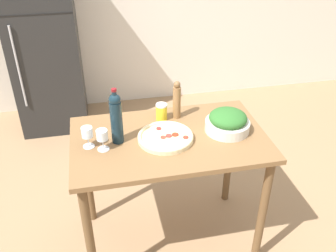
{
  "coord_description": "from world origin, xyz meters",
  "views": [
    {
      "loc": [
        -0.42,
        -1.93,
        2.23
      ],
      "look_at": [
        0.0,
        0.04,
        0.97
      ],
      "focal_mm": 40.0,
      "sensor_mm": 36.0,
      "label": 1
    }
  ],
  "objects_px": {
    "homemade_pizza": "(166,137)",
    "salt_canister": "(161,112)",
    "wine_bottle": "(116,117)",
    "refrigerator": "(45,45)",
    "wine_glass_near": "(102,136)",
    "pepper_mill": "(177,100)",
    "wine_glass_far": "(87,134)",
    "salad_bowl": "(228,122)"
  },
  "relations": [
    {
      "from": "refrigerator",
      "to": "wine_glass_far",
      "type": "height_order",
      "value": "refrigerator"
    },
    {
      "from": "refrigerator",
      "to": "wine_glass_near",
      "type": "distance_m",
      "value": 2.04
    },
    {
      "from": "pepper_mill",
      "to": "wine_glass_near",
      "type": "bearing_deg",
      "value": -151.51
    },
    {
      "from": "wine_glass_far",
      "to": "salad_bowl",
      "type": "bearing_deg",
      "value": 0.21
    },
    {
      "from": "salad_bowl",
      "to": "wine_glass_near",
      "type": "bearing_deg",
      "value": -176.64
    },
    {
      "from": "refrigerator",
      "to": "salt_canister",
      "type": "bearing_deg",
      "value": -62.64
    },
    {
      "from": "salt_canister",
      "to": "wine_bottle",
      "type": "bearing_deg",
      "value": -146.86
    },
    {
      "from": "salad_bowl",
      "to": "salt_canister",
      "type": "xyz_separation_m",
      "value": [
        -0.39,
        0.23,
        -0.01
      ]
    },
    {
      "from": "wine_bottle",
      "to": "pepper_mill",
      "type": "bearing_deg",
      "value": 26.73
    },
    {
      "from": "refrigerator",
      "to": "wine_glass_far",
      "type": "distance_m",
      "value": 1.98
    },
    {
      "from": "refrigerator",
      "to": "pepper_mill",
      "type": "relative_size",
      "value": 6.71
    },
    {
      "from": "wine_glass_near",
      "to": "pepper_mill",
      "type": "xyz_separation_m",
      "value": [
        0.52,
        0.28,
        0.04
      ]
    },
    {
      "from": "refrigerator",
      "to": "salad_bowl",
      "type": "height_order",
      "value": "refrigerator"
    },
    {
      "from": "wine_glass_near",
      "to": "salt_canister",
      "type": "relative_size",
      "value": 1.16
    },
    {
      "from": "wine_glass_near",
      "to": "pepper_mill",
      "type": "distance_m",
      "value": 0.59
    },
    {
      "from": "refrigerator",
      "to": "wine_glass_near",
      "type": "xyz_separation_m",
      "value": [
        0.47,
        -1.98,
        0.1
      ]
    },
    {
      "from": "salad_bowl",
      "to": "wine_bottle",
      "type": "bearing_deg",
      "value": 178.29
    },
    {
      "from": "pepper_mill",
      "to": "wine_bottle",
      "type": "bearing_deg",
      "value": -153.27
    },
    {
      "from": "pepper_mill",
      "to": "salt_canister",
      "type": "bearing_deg",
      "value": -176.43
    },
    {
      "from": "wine_bottle",
      "to": "wine_glass_near",
      "type": "height_order",
      "value": "wine_bottle"
    },
    {
      "from": "wine_bottle",
      "to": "salad_bowl",
      "type": "height_order",
      "value": "wine_bottle"
    },
    {
      "from": "wine_glass_far",
      "to": "pepper_mill",
      "type": "height_order",
      "value": "pepper_mill"
    },
    {
      "from": "homemade_pizza",
      "to": "wine_glass_far",
      "type": "bearing_deg",
      "value": 177.96
    },
    {
      "from": "salad_bowl",
      "to": "homemade_pizza",
      "type": "relative_size",
      "value": 0.82
    },
    {
      "from": "pepper_mill",
      "to": "homemade_pizza",
      "type": "height_order",
      "value": "pepper_mill"
    },
    {
      "from": "refrigerator",
      "to": "homemade_pizza",
      "type": "xyz_separation_m",
      "value": [
        0.86,
        -1.96,
        0.02
      ]
    },
    {
      "from": "wine_bottle",
      "to": "homemade_pizza",
      "type": "height_order",
      "value": "wine_bottle"
    },
    {
      "from": "wine_glass_near",
      "to": "wine_bottle",
      "type": "bearing_deg",
      "value": 35.69
    },
    {
      "from": "wine_glass_near",
      "to": "wine_glass_far",
      "type": "height_order",
      "value": "same"
    },
    {
      "from": "salt_canister",
      "to": "wine_glass_far",
      "type": "bearing_deg",
      "value": -155.07
    },
    {
      "from": "wine_glass_far",
      "to": "salt_canister",
      "type": "height_order",
      "value": "wine_glass_far"
    },
    {
      "from": "wine_glass_near",
      "to": "salt_canister",
      "type": "bearing_deg",
      "value": 33.74
    },
    {
      "from": "wine_glass_near",
      "to": "salt_canister",
      "type": "xyz_separation_m",
      "value": [
        0.41,
        0.27,
        -0.04
      ]
    },
    {
      "from": "wine_bottle",
      "to": "wine_glass_near",
      "type": "distance_m",
      "value": 0.14
    },
    {
      "from": "pepper_mill",
      "to": "salt_canister",
      "type": "height_order",
      "value": "pepper_mill"
    },
    {
      "from": "wine_glass_near",
      "to": "pepper_mill",
      "type": "relative_size",
      "value": 0.5
    },
    {
      "from": "wine_glass_far",
      "to": "salt_canister",
      "type": "xyz_separation_m",
      "value": [
        0.5,
        0.23,
        -0.04
      ]
    },
    {
      "from": "wine_bottle",
      "to": "wine_glass_far",
      "type": "bearing_deg",
      "value": -172.29
    },
    {
      "from": "salad_bowl",
      "to": "wine_glass_far",
      "type": "bearing_deg",
      "value": -179.79
    },
    {
      "from": "wine_bottle",
      "to": "salt_canister",
      "type": "xyz_separation_m",
      "value": [
        0.32,
        0.21,
        -0.12
      ]
    },
    {
      "from": "wine_bottle",
      "to": "salad_bowl",
      "type": "bearing_deg",
      "value": -1.71
    },
    {
      "from": "homemade_pizza",
      "to": "salt_canister",
      "type": "relative_size",
      "value": 2.99
    }
  ]
}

